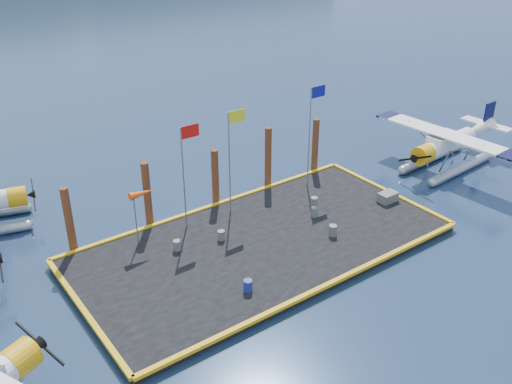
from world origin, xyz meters
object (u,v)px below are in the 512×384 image
(piling_4, at_px, (315,147))
(seaplane_d, at_px, (445,147))
(flagpole_yellow, at_px, (232,147))
(flagpole_blue, at_px, (312,122))
(drum_1, at_px, (333,230))
(drum_0, at_px, (177,245))
(piling_1, at_px, (148,197))
(crate, at_px, (388,197))
(drum_3, at_px, (248,286))
(piling_3, at_px, (268,159))
(drum_2, at_px, (314,212))
(drum_4, at_px, (314,202))
(windsock, at_px, (142,195))
(drum_5, at_px, (221,235))
(piling_0, at_px, (69,222))
(flagpole_red, at_px, (186,162))
(piling_2, at_px, (215,179))

(piling_4, bearing_deg, seaplane_d, -30.88)
(flagpole_yellow, distance_m, flagpole_blue, 6.00)
(drum_1, bearing_deg, drum_0, 153.85)
(flagpole_yellow, distance_m, piling_1, 5.52)
(crate, bearing_deg, drum_3, -169.45)
(drum_1, height_order, piling_3, piling_3)
(drum_2, height_order, drum_4, drum_4)
(seaplane_d, relative_size, windsock, 3.38)
(windsock, relative_size, piling_1, 0.74)
(flagpole_blue, distance_m, windsock, 11.81)
(drum_1, xyz_separation_m, drum_3, (-6.68, -1.32, -0.01))
(piling_4, bearing_deg, drum_2, -131.16)
(flagpole_blue, bearing_deg, piling_1, 171.49)
(crate, bearing_deg, piling_4, 94.58)
(piling_4, bearing_deg, piling_3, 180.00)
(drum_5, relative_size, piling_0, 0.14)
(flagpole_blue, distance_m, piling_0, 15.51)
(drum_1, relative_size, drum_2, 1.12)
(seaplane_d, xyz_separation_m, drum_0, (-20.49, 1.29, -0.94))
(drum_3, xyz_separation_m, windsock, (-1.89, 6.90, 2.53))
(drum_3, relative_size, piling_3, 0.14)
(drum_3, distance_m, crate, 12.34)
(drum_2, bearing_deg, crate, -14.44)
(drum_1, height_order, flagpole_blue, flagpole_blue)
(flagpole_red, xyz_separation_m, piling_2, (2.79, 1.60, -2.50))
(seaplane_d, height_order, drum_2, seaplane_d)
(flagpole_blue, bearing_deg, piling_0, 173.99)
(drum_3, height_order, windsock, windsock)
(drum_2, distance_m, flagpole_red, 8.17)
(piling_3, bearing_deg, seaplane_d, -21.63)
(crate, relative_size, piling_4, 0.29)
(drum_0, distance_m, drum_5, 2.50)
(drum_5, bearing_deg, piling_3, 32.50)
(drum_1, xyz_separation_m, drum_4, (1.34, 3.09, -0.01))
(seaplane_d, distance_m, piling_4, 9.18)
(flagpole_red, height_order, piling_3, flagpole_red)
(flagpole_yellow, height_order, piling_2, flagpole_yellow)
(drum_1, xyz_separation_m, piling_4, (4.95, 7.18, 1.29))
(crate, distance_m, flagpole_blue, 6.54)
(drum_4, xyz_separation_m, piling_0, (-13.39, 4.09, 1.30))
(drum_4, bearing_deg, drum_2, -129.76)
(drum_0, relative_size, drum_4, 0.95)
(seaplane_d, bearing_deg, flagpole_blue, 68.14)
(crate, xyz_separation_m, piling_3, (-4.50, 6.24, 1.46))
(drum_1, xyz_separation_m, piling_1, (-7.55, 7.18, 1.39))
(piling_4, bearing_deg, flagpole_blue, -138.42)
(seaplane_d, height_order, piling_0, piling_0)
(drum_5, xyz_separation_m, piling_1, (-2.33, 3.93, 1.42))
(drum_0, bearing_deg, drum_1, -26.15)
(drum_0, relative_size, flagpole_yellow, 0.09)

